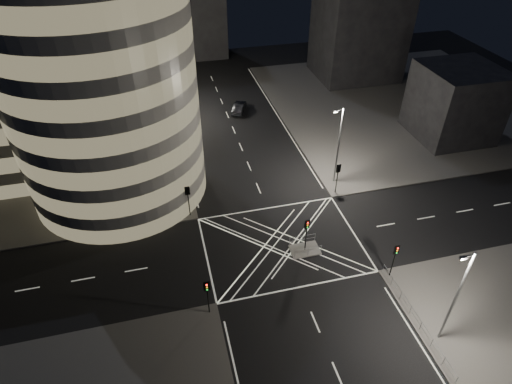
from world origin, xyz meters
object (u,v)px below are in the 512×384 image
object	(u,v)px
traffic_signal_fr	(338,173)
street_lamp_left_near	(175,152)
traffic_signal_nr	(395,255)
traffic_signal_island	(307,229)
traffic_signal_nl	(207,292)
street_lamp_right_near	(456,296)
central_island	(305,250)
street_lamp_right_far	(338,144)
sedan	(239,107)
traffic_signal_fl	(188,196)
street_lamp_left_far	(163,88)

from	to	relation	value
traffic_signal_fr	street_lamp_left_near	world-z (taller)	street_lamp_left_near
traffic_signal_nr	traffic_signal_island	distance (m)	8.62
traffic_signal_nl	traffic_signal_fr	bearing A→B (deg)	37.69
traffic_signal_nr	street_lamp_right_near	bearing A→B (deg)	-84.96
traffic_signal_nl	traffic_signal_nr	world-z (taller)	same
central_island	traffic_signal_fr	bearing A→B (deg)	50.67
traffic_signal_fr	street_lamp_right_far	xyz separation A→B (m)	(0.64, 2.20, 2.63)
traffic_signal_nl	traffic_signal_fr	size ratio (longest dim) A/B	1.00
traffic_signal_nr	street_lamp_right_far	bearing A→B (deg)	87.70
traffic_signal_island	street_lamp_left_near	size ratio (longest dim) A/B	0.40
traffic_signal_fr	traffic_signal_nl	bearing A→B (deg)	-142.31
sedan	traffic_signal_fr	bearing A→B (deg)	129.14
traffic_signal_fr	traffic_signal_fl	bearing A→B (deg)	180.00
traffic_signal_nr	street_lamp_left_far	world-z (taller)	street_lamp_left_far
street_lamp_left_near	sedan	xyz separation A→B (m)	(11.49, 18.60, -4.77)
traffic_signal_nl	central_island	bearing A→B (deg)	26.14
traffic_signal_fl	street_lamp_left_near	distance (m)	5.86
street_lamp_right_far	traffic_signal_fr	bearing A→B (deg)	-106.11
street_lamp_right_far	street_lamp_left_near	bearing A→B (deg)	170.97
street_lamp_right_near	sedan	world-z (taller)	street_lamp_right_near
traffic_signal_nl	street_lamp_left_near	bearing A→B (deg)	91.94
traffic_signal_fr	sedan	bearing A→B (deg)	105.83
central_island	traffic_signal_nr	distance (m)	9.08
street_lamp_left_far	street_lamp_right_far	distance (m)	28.23
traffic_signal_fl	traffic_signal_fr	size ratio (longest dim) A/B	1.00
street_lamp_right_near	central_island	bearing A→B (deg)	120.75
central_island	sedan	world-z (taller)	sedan
traffic_signal_fl	street_lamp_right_near	size ratio (longest dim) A/B	0.40
traffic_signal_island	sedan	xyz separation A→B (m)	(0.05, 32.10, -2.14)
central_island	street_lamp_right_near	distance (m)	15.54
traffic_signal_fl	street_lamp_right_near	bearing A→B (deg)	-48.76
traffic_signal_fl	street_lamp_left_far	size ratio (longest dim) A/B	0.40
traffic_signal_nl	street_lamp_left_far	world-z (taller)	street_lamp_left_far
traffic_signal_island	street_lamp_right_near	bearing A→B (deg)	-59.25
street_lamp_left_far	traffic_signal_fl	bearing A→B (deg)	-88.43
traffic_signal_fl	traffic_signal_nl	xyz separation A→B (m)	(0.00, -13.60, 0.00)
traffic_signal_fl	traffic_signal_island	distance (m)	13.62
traffic_signal_fl	traffic_signal_fr	bearing A→B (deg)	0.00
traffic_signal_nl	street_lamp_left_far	bearing A→B (deg)	90.99
central_island	traffic_signal_island	bearing A→B (deg)	0.00
traffic_signal_fr	street_lamp_left_near	xyz separation A→B (m)	(-18.24, 5.20, 2.63)
street_lamp_left_far	sedan	bearing A→B (deg)	2.99
traffic_signal_nl	traffic_signal_nr	distance (m)	17.60
street_lamp_right_near	sedan	size ratio (longest dim) A/B	2.13
street_lamp_left_far	sedan	size ratio (longest dim) A/B	2.13
street_lamp_left_near	street_lamp_left_far	xyz separation A→B (m)	(0.00, 18.00, 0.00)
traffic_signal_fr	traffic_signal_nr	distance (m)	13.60
traffic_signal_nl	street_lamp_right_near	size ratio (longest dim) A/B	0.40
traffic_signal_nr	street_lamp_left_near	xyz separation A→B (m)	(-18.24, 18.80, 2.63)
street_lamp_left_near	street_lamp_right_far	xyz separation A→B (m)	(18.87, -3.00, 0.00)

